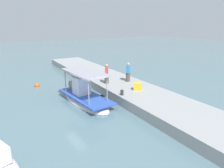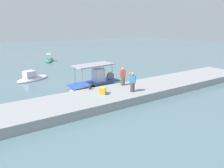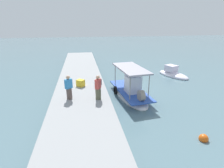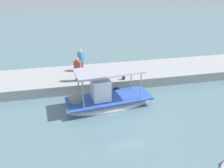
% 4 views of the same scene
% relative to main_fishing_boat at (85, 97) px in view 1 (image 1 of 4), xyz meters
% --- Properties ---
extents(ground_plane, '(120.00, 120.00, 0.00)m').
position_rel_main_fishing_boat_xyz_m(ground_plane, '(-1.03, 0.39, -0.44)').
color(ground_plane, slate).
extents(dock_quay, '(36.00, 4.23, 0.72)m').
position_rel_main_fishing_boat_xyz_m(dock_quay, '(-1.03, -4.10, -0.08)').
color(dock_quay, '#97989A').
rests_on(dock_quay, ground_plane).
extents(main_fishing_boat, '(5.90, 2.61, 2.85)m').
position_rel_main_fishing_boat_xyz_m(main_fishing_boat, '(0.00, 0.00, 0.00)').
color(main_fishing_boat, silver).
rests_on(main_fishing_boat, ground_plane).
extents(fisherman_near_bollard, '(0.55, 0.56, 1.76)m').
position_rel_main_fishing_boat_xyz_m(fisherman_near_bollard, '(1.25, -4.90, 1.08)').
color(fisherman_near_bollard, brown).
rests_on(fisherman_near_bollard, dock_quay).
extents(fisherman_by_crate, '(0.57, 0.54, 1.78)m').
position_rel_main_fishing_boat_xyz_m(fisherman_by_crate, '(1.64, -2.85, 1.09)').
color(fisherman_by_crate, '#54553F').
rests_on(fisherman_by_crate, dock_quay).
extents(mooring_bollard, '(0.24, 0.24, 0.39)m').
position_rel_main_fishing_boat_xyz_m(mooring_bollard, '(-1.69, -2.34, 0.48)').
color(mooring_bollard, '#2D2D33').
rests_on(mooring_bollard, dock_quay).
extents(cargo_crate, '(0.77, 0.78, 0.58)m').
position_rel_main_fishing_boat_xyz_m(cargo_crate, '(-1.31, -4.09, 0.57)').
color(cargo_crate, gold).
rests_on(cargo_crate, dock_quay).
extents(marker_buoy, '(0.50, 0.50, 0.50)m').
position_rel_main_fishing_boat_xyz_m(marker_buoy, '(6.38, 2.33, -0.34)').
color(marker_buoy, orange).
rests_on(marker_buoy, ground_plane).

